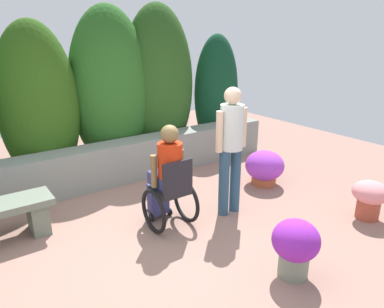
{
  "coord_description": "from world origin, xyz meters",
  "views": [
    {
      "loc": [
        -1.73,
        -3.13,
        2.33
      ],
      "look_at": [
        0.78,
        0.41,
        0.85
      ],
      "focal_mm": 33.18,
      "sensor_mm": 36.0,
      "label": 1
    }
  ],
  "objects_px": {
    "flower_pot_terracotta_by_wall": "(370,197)",
    "flower_pot_red_accent": "(265,167)",
    "person_in_wheelchair": "(168,180)",
    "person_standing_companion": "(231,143)",
    "flower_pot_purple_near": "(295,245)"
  },
  "relations": [
    {
      "from": "flower_pot_terracotta_by_wall",
      "to": "flower_pot_red_accent",
      "type": "height_order",
      "value": "flower_pot_red_accent"
    },
    {
      "from": "person_in_wheelchair",
      "to": "flower_pot_terracotta_by_wall",
      "type": "bearing_deg",
      "value": -22.28
    },
    {
      "from": "person_standing_companion",
      "to": "flower_pot_red_accent",
      "type": "height_order",
      "value": "person_standing_companion"
    },
    {
      "from": "person_in_wheelchair",
      "to": "flower_pot_purple_near",
      "type": "bearing_deg",
      "value": -63.31
    },
    {
      "from": "person_in_wheelchair",
      "to": "flower_pot_red_accent",
      "type": "height_order",
      "value": "person_in_wheelchair"
    },
    {
      "from": "person_in_wheelchair",
      "to": "flower_pot_purple_near",
      "type": "distance_m",
      "value": 1.67
    },
    {
      "from": "flower_pot_purple_near",
      "to": "person_in_wheelchair",
      "type": "bearing_deg",
      "value": 107.64
    },
    {
      "from": "person_in_wheelchair",
      "to": "person_standing_companion",
      "type": "bearing_deg",
      "value": -2.41
    },
    {
      "from": "person_in_wheelchair",
      "to": "flower_pot_terracotta_by_wall",
      "type": "distance_m",
      "value": 2.64
    },
    {
      "from": "person_in_wheelchair",
      "to": "flower_pot_red_accent",
      "type": "relative_size",
      "value": 2.14
    },
    {
      "from": "person_standing_companion",
      "to": "flower_pot_terracotta_by_wall",
      "type": "distance_m",
      "value": 1.95
    },
    {
      "from": "person_in_wheelchair",
      "to": "person_standing_companion",
      "type": "xyz_separation_m",
      "value": [
        0.85,
        -0.17,
        0.37
      ]
    },
    {
      "from": "flower_pot_purple_near",
      "to": "flower_pot_red_accent",
      "type": "distance_m",
      "value": 2.31
    },
    {
      "from": "person_standing_companion",
      "to": "flower_pot_red_accent",
      "type": "xyz_separation_m",
      "value": [
        1.1,
        0.4,
        -0.7
      ]
    },
    {
      "from": "person_in_wheelchair",
      "to": "flower_pot_purple_near",
      "type": "xyz_separation_m",
      "value": [
        0.5,
        -1.57,
        -0.28
      ]
    }
  ]
}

